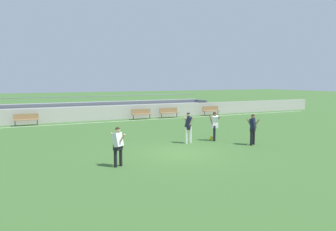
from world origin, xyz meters
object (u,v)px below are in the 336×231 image
Objects in this scene: bench_centre_sideline at (211,110)px; player_white_challenging at (215,124)px; player_white_trailing_run at (118,143)px; player_dark_on_ball at (253,127)px; bleacher_stand at (112,109)px; soccer_ball at (211,138)px; bench_near_bin at (169,112)px; bench_far_right at (141,113)px; bench_far_left at (26,118)px; player_dark_dropping_back at (188,125)px.

player_white_challenging is at bearing -122.17° from bench_centre_sideline.
player_dark_on_ball reaches higher than player_white_trailing_run.
bleacher_stand is 17.96m from player_white_trailing_run.
player_dark_on_ball reaches higher than soccer_ball.
bleacher_stand is at bearing 147.16° from bench_near_bin.
bench_far_right is 8.18× the size of soccer_ball.
bench_centre_sideline is (16.71, 0.00, 0.00)m from bench_far_left.
bench_centre_sideline is at bearing -17.81° from bleacher_stand.
player_white_challenging is (1.99, -14.33, 0.22)m from bleacher_stand.
bench_far_left reaches higher than soccer_ball.
player_dark_dropping_back is 7.73× the size of soccer_ball.
player_white_trailing_run reaches higher than soccer_ball.
player_dark_dropping_back is at bearing -127.90° from bench_centre_sideline.
bench_near_bin is at bearing 0.00° from bench_far_left.
bench_near_bin is at bearing 77.31° from player_white_challenging.
bench_far_right is 1.08× the size of player_dark_on_ball.
bleacher_stand is 89.34× the size of soccer_ball.
bench_far_right is 1.00× the size of bench_far_left.
player_dark_dropping_back reaches higher than bench_far_left.
bleacher_stand reaches higher than player_white_challenging.
player_white_trailing_run reaches higher than bench_centre_sideline.
bench_far_right is at bearing 90.75° from player_white_challenging.
player_white_challenging is 7.27m from player_white_trailing_run.
bench_centre_sideline is 1.08× the size of player_dark_on_ball.
bench_centre_sideline is at bearing 57.06° from soccer_ball.
player_dark_dropping_back is (-8.88, -11.41, 0.47)m from bench_centre_sideline.
player_dark_on_ball is at bearing -84.39° from bench_far_right.
bleacher_stand is at bearing 122.09° from bench_far_right.
player_white_challenging is (1.71, 0.02, -0.02)m from player_dark_dropping_back.
bleacher_stand reaches higher than bench_far_left.
player_dark_on_ball is at bearing -33.49° from player_dark_dropping_back.
player_dark_dropping_back is 1.02× the size of player_white_challenging.
player_white_trailing_run is at bearing -153.49° from soccer_ball.
player_dark_dropping_back is 1.91m from soccer_ball.
bench_centre_sideline is at bearing 46.29° from player_white_trailing_run.
player_dark_dropping_back reaches higher than player_dark_on_ball.
soccer_ball is (0.10, -11.14, -0.44)m from bench_far_right.
bench_near_bin is at bearing 0.00° from bench_far_right.
bench_far_left is 14.87m from player_white_challenging.
bench_near_bin is 11.45m from soccer_ball.
player_dark_dropping_back is at bearing -97.81° from bench_far_right.
player_white_trailing_run is at bearing -78.52° from bench_far_left.
bench_near_bin is (12.11, 0.00, 0.00)m from bench_far_left.
player_dark_dropping_back reaches higher than bench_far_right.
player_dark_on_ball is (7.77, 1.10, 0.04)m from player_white_trailing_run.
player_dark_dropping_back is at bearing -88.88° from bleacher_stand.
player_white_challenging is 1.04× the size of player_white_trailing_run.
player_white_trailing_run is at bearing -104.90° from bleacher_stand.
player_white_trailing_run is at bearing -155.45° from player_white_challenging.
player_white_trailing_run is (-6.61, -3.02, -0.04)m from player_white_challenging.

